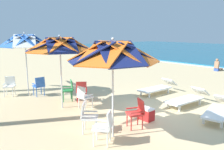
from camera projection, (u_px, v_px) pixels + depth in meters
name	position (u px, v px, depth m)	size (l,w,h in m)	color
ground_plane	(157.00, 112.00, 8.22)	(80.00, 80.00, 0.00)	beige
beach_umbrella_0	(113.00, 53.00, 5.89)	(2.40, 2.40, 2.69)	silver
plastic_chair_0	(87.00, 116.00, 6.51)	(0.63, 0.63, 0.87)	white
plastic_chair_1	(137.00, 112.00, 6.83)	(0.58, 0.60, 0.87)	red
plastic_chair_2	(105.00, 126.00, 5.81)	(0.63, 0.63, 0.87)	white
beach_umbrella_1	(60.00, 45.00, 8.29)	(2.55, 2.55, 2.72)	silver
plastic_chair_3	(84.00, 96.00, 8.52)	(0.48, 0.51, 0.87)	white
plastic_chair_4	(82.00, 90.00, 9.39)	(0.63, 0.62, 0.87)	red
plastic_chair_5	(69.00, 89.00, 9.56)	(0.58, 0.60, 0.87)	#2D8C4C
beach_umbrella_2	(25.00, 41.00, 9.98)	(2.24, 2.24, 2.82)	silver
plastic_chair_6	(10.00, 85.00, 10.31)	(0.63, 0.61, 0.87)	white
plastic_chair_7	(39.00, 85.00, 10.25)	(0.48, 0.45, 0.87)	blue
sun_lounger_0	(219.00, 110.00, 7.66)	(1.12, 2.23, 0.62)	white
sun_lounger_1	(188.00, 98.00, 8.97)	(0.77, 2.18, 0.62)	white
sun_lounger_2	(158.00, 88.00, 10.70)	(0.73, 2.17, 0.62)	white
cooler_box	(146.00, 114.00, 7.50)	(0.50, 0.34, 0.40)	red
beachgoer_seated	(218.00, 67.00, 16.97)	(0.30, 0.93, 0.92)	#2D4CA5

